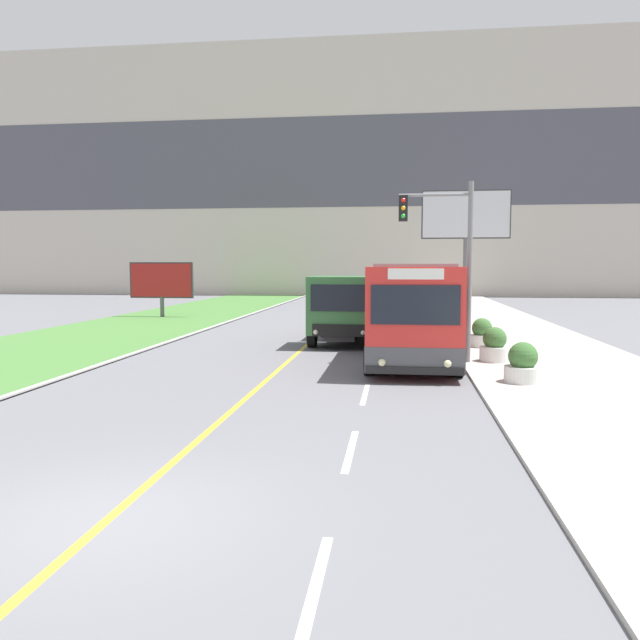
% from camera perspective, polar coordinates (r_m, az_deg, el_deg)
% --- Properties ---
extents(ground_plane, '(300.00, 300.00, 0.00)m').
position_cam_1_polar(ground_plane, '(8.49, -18.74, -16.82)').
color(ground_plane, slate).
extents(lane_marking_centre, '(2.88, 140.00, 0.01)m').
position_cam_1_polar(lane_marking_centre, '(9.29, -14.12, -14.74)').
color(lane_marking_centre, gold).
rests_on(lane_marking_centre, ground_plane).
extents(apartment_block_background, '(80.00, 8.04, 25.06)m').
position_cam_1_polar(apartment_block_background, '(66.55, 4.18, 13.21)').
color(apartment_block_background, beige).
rests_on(apartment_block_background, ground_plane).
extents(city_bus, '(2.75, 12.89, 3.15)m').
position_cam_1_polar(city_bus, '(22.64, 8.27, 1.17)').
color(city_bus, red).
rests_on(city_bus, ground_plane).
extents(dump_truck, '(2.56, 6.44, 2.68)m').
position_cam_1_polar(dump_truck, '(24.33, 2.22, 0.92)').
color(dump_truck, black).
rests_on(dump_truck, ground_plane).
extents(traffic_light_mast, '(2.28, 0.32, 5.67)m').
position_cam_1_polar(traffic_light_mast, '(19.85, 11.64, 6.41)').
color(traffic_light_mast, slate).
rests_on(traffic_light_mast, ground_plane).
extents(billboard_large, '(5.69, 0.24, 7.93)m').
position_cam_1_polar(billboard_large, '(42.08, 13.19, 9.02)').
color(billboard_large, '#59595B').
rests_on(billboard_large, ground_plane).
extents(billboard_small, '(3.84, 0.24, 3.26)m').
position_cam_1_polar(billboard_small, '(38.11, -14.29, 3.46)').
color(billboard_small, '#59595B').
rests_on(billboard_small, ground_plane).
extents(planter_round_near, '(0.94, 0.94, 1.05)m').
position_cam_1_polar(planter_round_near, '(17.04, 18.05, -3.90)').
color(planter_round_near, silver).
rests_on(planter_round_near, sidewalk_right).
extents(planter_round_second, '(0.92, 0.92, 1.09)m').
position_cam_1_polar(planter_round_second, '(20.42, 15.67, -2.32)').
color(planter_round_second, silver).
rests_on(planter_round_second, sidewalk_right).
extents(planter_round_third, '(0.93, 0.93, 1.07)m').
position_cam_1_polar(planter_round_third, '(23.88, 14.58, -1.27)').
color(planter_round_third, silver).
rests_on(planter_round_third, sidewalk_right).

